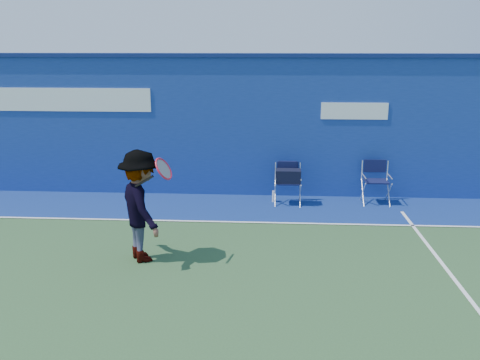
# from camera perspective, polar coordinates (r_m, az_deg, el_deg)

# --- Properties ---
(ground) EXTENTS (80.00, 80.00, 0.00)m
(ground) POSITION_cam_1_polar(r_m,az_deg,el_deg) (6.95, -12.58, -13.50)
(ground) COLOR #2D4E29
(ground) RESTS_ON ground
(stadium_wall) EXTENTS (24.00, 0.50, 3.08)m
(stadium_wall) POSITION_cam_1_polar(r_m,az_deg,el_deg) (11.33, -5.95, 6.23)
(stadium_wall) COLOR navy
(stadium_wall) RESTS_ON ground
(out_of_bounds_strip) EXTENTS (24.00, 1.80, 0.01)m
(out_of_bounds_strip) POSITION_cam_1_polar(r_m,az_deg,el_deg) (10.63, -6.65, -2.97)
(out_of_bounds_strip) COLOR navy
(out_of_bounds_strip) RESTS_ON ground
(court_lines) EXTENTS (24.00, 12.00, 0.01)m
(court_lines) POSITION_cam_1_polar(r_m,az_deg,el_deg) (7.46, -11.32, -11.25)
(court_lines) COLOR white
(court_lines) RESTS_ON out_of_bounds_strip
(directors_chair_left) EXTENTS (0.52, 0.48, 0.88)m
(directors_chair_left) POSITION_cam_1_polar(r_m,az_deg,el_deg) (10.68, 5.38, -0.78)
(directors_chair_left) COLOR silver
(directors_chair_left) RESTS_ON ground
(directors_chair_right) EXTENTS (0.54, 0.48, 0.90)m
(directors_chair_right) POSITION_cam_1_polar(r_m,az_deg,el_deg) (11.08, 14.97, -1.14)
(directors_chair_right) COLOR silver
(directors_chair_right) RESTS_ON ground
(water_bottle) EXTENTS (0.07, 0.07, 0.24)m
(water_bottle) POSITION_cam_1_polar(r_m,az_deg,el_deg) (10.85, 3.81, -1.86)
(water_bottle) COLOR silver
(water_bottle) RESTS_ON ground
(tennis_player) EXTENTS (1.15, 1.30, 1.74)m
(tennis_player) POSITION_cam_1_polar(r_m,az_deg,el_deg) (7.92, -11.04, -2.89)
(tennis_player) COLOR #EA4738
(tennis_player) RESTS_ON ground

